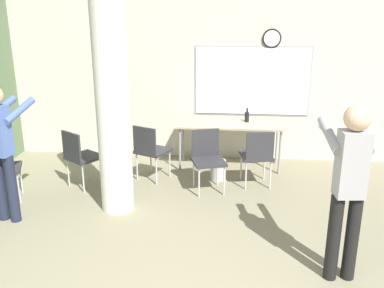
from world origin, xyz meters
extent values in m
cube|color=beige|center=(0.00, 5.06, 1.40)|extent=(8.00, 0.12, 2.80)
cylinder|color=black|center=(0.95, 4.99, 2.05)|extent=(0.30, 0.03, 0.30)
cylinder|color=white|center=(0.95, 4.97, 2.05)|extent=(0.25, 0.01, 0.25)
cube|color=#99999E|center=(0.66, 5.00, 1.35)|extent=(1.92, 0.01, 1.16)
cube|color=white|center=(0.66, 4.99, 1.35)|extent=(1.86, 0.02, 1.10)
cylinder|color=silver|center=(-1.13, 2.87, 1.40)|extent=(0.42, 0.42, 2.80)
cube|color=tan|center=(0.32, 4.52, 0.73)|extent=(1.70, 0.60, 0.03)
cylinder|color=gray|center=(-0.47, 4.28, 0.36)|extent=(0.04, 0.04, 0.72)
cylinder|color=gray|center=(1.11, 4.28, 0.36)|extent=(0.04, 0.04, 0.72)
cylinder|color=gray|center=(-0.47, 4.76, 0.36)|extent=(0.04, 0.04, 0.72)
cylinder|color=gray|center=(1.11, 4.76, 0.36)|extent=(0.04, 0.04, 0.72)
cylinder|color=black|center=(0.59, 4.65, 0.83)|extent=(0.07, 0.07, 0.16)
cylinder|color=black|center=(0.59, 4.65, 0.94)|extent=(0.03, 0.03, 0.07)
cylinder|color=#B2B2B7|center=(0.16, 3.98, 0.16)|extent=(0.24, 0.24, 0.31)
cube|color=#2D2D33|center=(-0.84, 3.92, 0.45)|extent=(0.59, 0.59, 0.04)
cube|color=#2D2D33|center=(-0.93, 3.74, 0.67)|extent=(0.37, 0.20, 0.40)
cylinder|color=#B7B7BC|center=(-0.60, 4.01, 0.21)|extent=(0.02, 0.02, 0.43)
cylinder|color=#B7B7BC|center=(-0.92, 4.16, 0.21)|extent=(0.02, 0.02, 0.43)
cylinder|color=#B7B7BC|center=(-0.75, 3.68, 0.21)|extent=(0.02, 0.02, 0.43)
cylinder|color=#B7B7BC|center=(-1.08, 3.84, 0.21)|extent=(0.02, 0.02, 0.43)
cube|color=#2D2D33|center=(-2.72, 2.99, 0.45)|extent=(0.57, 0.57, 0.04)
cylinder|color=#B7B7BC|center=(-2.48, 2.89, 0.21)|extent=(0.02, 0.02, 0.43)
cylinder|color=#B7B7BC|center=(-2.62, 3.23, 0.21)|extent=(0.02, 0.02, 0.43)
cube|color=#2D2D33|center=(-1.78, 3.55, 0.45)|extent=(0.61, 0.61, 0.04)
cube|color=#2D2D33|center=(-1.90, 3.38, 0.67)|extent=(0.34, 0.25, 0.40)
cylinder|color=#B7B7BC|center=(-1.53, 3.59, 0.21)|extent=(0.02, 0.02, 0.43)
cylinder|color=#B7B7BC|center=(-1.82, 3.80, 0.21)|extent=(0.02, 0.02, 0.43)
cylinder|color=#B7B7BC|center=(-1.73, 3.30, 0.21)|extent=(0.02, 0.02, 0.43)
cylinder|color=#B7B7BC|center=(-2.03, 3.50, 0.21)|extent=(0.02, 0.02, 0.43)
cube|color=#2D2D33|center=(0.71, 3.83, 0.45)|extent=(0.51, 0.51, 0.04)
cube|color=#2D2D33|center=(0.75, 3.63, 0.67)|extent=(0.40, 0.10, 0.40)
cylinder|color=#B7B7BC|center=(0.86, 4.04, 0.21)|extent=(0.02, 0.02, 0.43)
cylinder|color=#B7B7BC|center=(0.50, 3.98, 0.21)|extent=(0.02, 0.02, 0.43)
cylinder|color=#B7B7BC|center=(0.92, 3.69, 0.21)|extent=(0.02, 0.02, 0.43)
cylinder|color=#B7B7BC|center=(0.57, 3.62, 0.21)|extent=(0.02, 0.02, 0.43)
cube|color=#2D2D33|center=(0.03, 3.53, 0.45)|extent=(0.55, 0.55, 0.04)
cube|color=#2D2D33|center=(-0.03, 3.72, 0.67)|extent=(0.39, 0.14, 0.40)
cylinder|color=#B7B7BC|center=(-0.09, 3.30, 0.21)|extent=(0.02, 0.02, 0.43)
cylinder|color=#B7B7BC|center=(0.26, 3.41, 0.21)|extent=(0.02, 0.02, 0.43)
cylinder|color=#B7B7BC|center=(-0.19, 3.65, 0.21)|extent=(0.02, 0.02, 0.43)
cylinder|color=#B7B7BC|center=(0.15, 3.75, 0.21)|extent=(0.02, 0.02, 0.43)
cylinder|color=#1E2338|center=(-2.30, 2.41, 0.43)|extent=(0.12, 0.12, 0.85)
cylinder|color=#1E2338|center=(-2.47, 2.44, 0.43)|extent=(0.12, 0.12, 0.85)
cylinder|color=#4C66AD|center=(-2.20, 2.64, 1.35)|extent=(0.19, 0.54, 0.24)
cylinder|color=#4C66AD|center=(-2.47, 2.69, 1.35)|extent=(0.19, 0.54, 0.24)
cylinder|color=black|center=(1.50, 1.59, 0.44)|extent=(0.13, 0.13, 0.88)
cylinder|color=black|center=(1.33, 1.57, 0.44)|extent=(0.13, 0.13, 0.88)
cube|color=#99999E|center=(1.42, 1.58, 1.19)|extent=(0.28, 0.23, 0.62)
sphere|color=#D8AD8C|center=(1.42, 1.58, 1.62)|extent=(0.24, 0.24, 0.24)
cylinder|color=#99999E|center=(1.53, 1.84, 1.39)|extent=(0.15, 0.56, 0.25)
cylinder|color=#99999E|center=(1.25, 1.81, 1.39)|extent=(0.15, 0.56, 0.25)
cube|color=white|center=(1.23, 2.06, 1.40)|extent=(0.05, 0.13, 0.04)
camera|label=1|loc=(0.31, -2.14, 2.55)|focal=40.00mm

